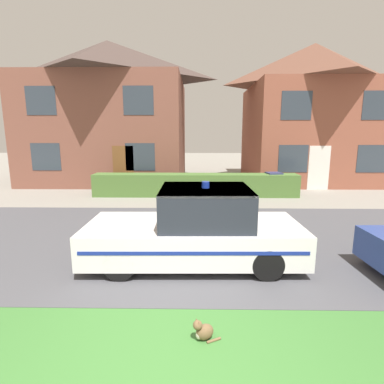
# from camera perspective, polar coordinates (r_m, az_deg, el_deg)

# --- Properties ---
(ground_plane) EXTENTS (80.00, 80.00, 0.00)m
(ground_plane) POSITION_cam_1_polar(r_m,az_deg,el_deg) (3.88, -4.42, -32.03)
(ground_plane) COLOR gray
(road_strip) EXTENTS (28.00, 6.35, 0.01)m
(road_strip) POSITION_cam_1_polar(r_m,az_deg,el_deg) (7.79, -1.30, -8.80)
(road_strip) COLOR #4C4C51
(road_strip) RESTS_ON ground
(lawn_verge) EXTENTS (28.00, 1.62, 0.01)m
(lawn_verge) POSITION_cam_1_polar(r_m,az_deg,el_deg) (4.27, -3.69, -27.22)
(lawn_verge) COLOR #3D7533
(lawn_verge) RESTS_ON ground
(garden_hedge) EXTENTS (8.77, 0.87, 0.96)m
(garden_hedge) POSITION_cam_1_polar(r_m,az_deg,el_deg) (12.94, 0.66, 1.35)
(garden_hedge) COLOR #4C7233
(garden_hedge) RESTS_ON ground
(police_car) EXTENTS (4.39, 1.91, 1.70)m
(police_car) POSITION_cam_1_polar(r_m,az_deg,el_deg) (6.22, 0.92, -7.11)
(police_car) COLOR black
(police_car) RESTS_ON road_strip
(cat) EXTENTS (0.37, 0.25, 0.31)m
(cat) POSITION_cam_1_polar(r_m,az_deg,el_deg) (4.29, 2.16, -24.95)
(cat) COLOR brown
(cat) RESTS_ON ground
(house_left) EXTENTS (8.63, 7.01, 7.68)m
(house_left) POSITION_cam_1_polar(r_m,az_deg,el_deg) (18.28, -15.28, 14.60)
(house_left) COLOR brown
(house_left) RESTS_ON ground
(house_right) EXTENTS (7.08, 6.77, 7.50)m
(house_right) POSITION_cam_1_polar(r_m,az_deg,el_deg) (18.74, 21.68, 13.85)
(house_right) COLOR #93513D
(house_right) RESTS_ON ground
(wheelie_bin) EXTENTS (0.70, 0.70, 1.01)m
(wheelie_bin) POSITION_cam_1_polar(r_m,az_deg,el_deg) (13.48, 15.24, 1.49)
(wheelie_bin) COLOR #474C8C
(wheelie_bin) RESTS_ON ground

